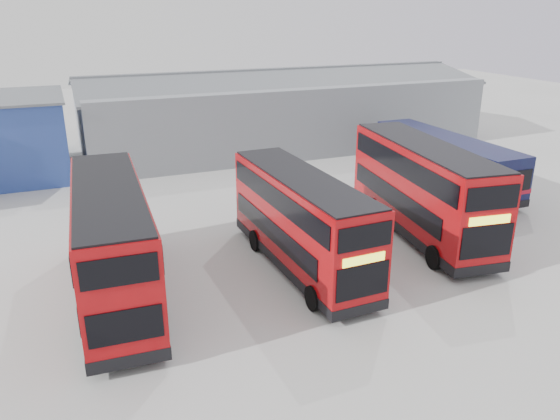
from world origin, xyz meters
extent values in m
plane|color=#A7A7A2|center=(0.00, 0.00, 0.00)|extent=(120.00, 120.00, 0.00)
cube|color=gray|center=(8.00, 20.00, 2.50)|extent=(30.00, 12.00, 5.00)
cube|color=#595E63|center=(8.00, 17.20, 5.25)|extent=(30.50, 6.33, 1.29)
cube|color=#595E63|center=(8.00, 22.80, 5.25)|extent=(30.50, 6.33, 1.29)
cube|color=#A6090D|center=(-7.12, -1.03, 2.30)|extent=(2.92, 10.27, 3.92)
cube|color=black|center=(-7.12, -1.03, 0.53)|extent=(2.96, 10.31, 0.44)
cube|color=black|center=(-5.91, -1.48, 1.84)|extent=(0.47, 8.61, 0.92)
cube|color=black|center=(-8.36, -1.36, 1.84)|extent=(0.47, 8.61, 0.92)
cube|color=black|center=(-5.89, -1.09, 3.48)|extent=(0.52, 9.57, 0.92)
cube|color=black|center=(-8.34, -0.97, 3.48)|extent=(0.52, 9.57, 0.92)
cube|color=black|center=(-6.86, 4.06, 1.74)|extent=(2.18, 0.16, 1.31)
cube|color=black|center=(-6.86, 4.06, 3.48)|extent=(2.18, 0.16, 0.92)
cube|color=yellow|center=(-6.86, 4.07, 2.61)|extent=(1.74, 0.12, 0.34)
cube|color=black|center=(-7.37, -6.13, 1.74)|extent=(2.13, 0.15, 1.06)
cube|color=black|center=(-7.37, -6.13, 3.48)|extent=(2.13, 0.15, 0.87)
cube|color=black|center=(-7.12, -1.03, 4.28)|extent=(2.77, 10.12, 0.10)
cylinder|color=black|center=(-5.78, 2.44, 0.50)|extent=(0.36, 1.02, 1.01)
cylinder|color=black|center=(-8.10, 2.55, 0.50)|extent=(0.36, 1.02, 1.01)
cylinder|color=black|center=(-6.08, -3.65, 0.50)|extent=(0.36, 1.02, 1.01)
cylinder|color=black|center=(-8.40, -3.54, 0.50)|extent=(0.36, 1.02, 1.01)
cube|color=#A6090D|center=(0.29, -1.38, 2.14)|extent=(2.51, 9.53, 3.65)
cube|color=black|center=(0.29, -1.38, 0.50)|extent=(2.54, 9.56, 0.41)
cube|color=black|center=(-0.87, -1.05, 1.71)|extent=(0.26, 8.02, 0.86)
cube|color=black|center=(1.42, -0.99, 1.71)|extent=(0.26, 8.02, 0.86)
cube|color=black|center=(-0.86, -1.41, 3.25)|extent=(0.28, 8.93, 0.86)
cube|color=black|center=(1.43, -1.35, 3.25)|extent=(0.28, 8.93, 0.86)
cube|color=black|center=(0.41, -6.13, 1.62)|extent=(2.03, 0.10, 1.22)
cube|color=black|center=(0.41, -6.13, 3.25)|extent=(2.03, 0.10, 0.86)
cube|color=yellow|center=(0.41, -6.14, 2.44)|extent=(1.62, 0.08, 0.32)
cube|color=black|center=(0.16, 3.37, 1.62)|extent=(1.98, 0.10, 0.99)
cube|color=black|center=(0.16, 3.37, 3.25)|extent=(1.98, 0.10, 0.81)
cube|color=black|center=(0.29, -1.38, 3.99)|extent=(2.37, 9.39, 0.09)
cylinder|color=black|center=(-0.71, -4.70, 0.47)|extent=(0.31, 0.95, 0.94)
cylinder|color=black|center=(1.46, -4.64, 0.47)|extent=(0.31, 0.95, 0.94)
cylinder|color=black|center=(-0.86, 0.98, 0.47)|extent=(0.31, 0.95, 0.94)
cylinder|color=black|center=(1.30, 1.04, 0.47)|extent=(0.31, 0.95, 0.94)
cube|color=#A6090D|center=(7.06, -0.19, 2.35)|extent=(3.83, 10.63, 4.01)
cube|color=black|center=(7.06, -0.19, 0.54)|extent=(3.87, 10.67, 0.45)
cube|color=black|center=(5.87, 0.36, 1.88)|extent=(1.22, 8.74, 0.94)
cube|color=black|center=(8.36, 0.03, 1.88)|extent=(1.22, 8.74, 0.94)
cube|color=black|center=(5.82, -0.03, 3.56)|extent=(1.35, 9.72, 0.94)
cube|color=black|center=(8.31, -0.36, 3.56)|extent=(1.35, 9.72, 0.94)
cube|color=black|center=(6.37, -5.37, 1.78)|extent=(2.21, 0.34, 1.34)
cube|color=black|center=(6.37, -5.37, 3.56)|extent=(2.21, 0.34, 0.94)
cube|color=yellow|center=(6.37, -5.37, 2.67)|extent=(1.77, 0.28, 0.35)
cube|color=black|center=(7.75, 4.98, 1.78)|extent=(2.16, 0.34, 1.09)
cube|color=black|center=(7.75, 4.98, 3.56)|extent=(2.16, 0.34, 0.89)
cube|color=black|center=(7.06, -0.19, 4.37)|extent=(3.66, 10.46, 0.10)
cylinder|color=black|center=(5.41, -3.62, 0.51)|extent=(0.45, 1.06, 1.03)
cylinder|color=black|center=(7.76, -3.93, 0.51)|extent=(0.45, 1.06, 1.03)
cylinder|color=black|center=(6.23, 2.56, 0.51)|extent=(0.45, 1.06, 1.03)
cylinder|color=black|center=(8.59, 2.25, 0.51)|extent=(0.45, 1.06, 1.03)
cube|color=#0C1537|center=(12.94, 5.58, 1.71)|extent=(2.56, 11.22, 2.70)
cube|color=black|center=(12.94, 5.58, 0.54)|extent=(2.60, 11.26, 0.41)
cube|color=#AB0D23|center=(12.94, 5.58, 1.22)|extent=(2.59, 11.25, 0.25)
cube|color=black|center=(14.24, 5.28, 2.14)|extent=(0.06, 9.38, 0.97)
cube|color=black|center=(11.65, 5.28, 2.14)|extent=(0.06, 9.38, 0.97)
cube|color=black|center=(12.95, 11.21, 1.89)|extent=(2.29, 0.05, 1.33)
cube|color=black|center=(12.94, -0.04, 1.89)|extent=(2.24, 0.05, 1.12)
cylinder|color=black|center=(14.17, 9.56, 0.53)|extent=(0.33, 1.06, 1.06)
cylinder|color=black|center=(11.72, 9.56, 0.53)|extent=(0.33, 1.06, 1.06)
cylinder|color=black|center=(14.16, 2.42, 0.53)|extent=(0.33, 1.06, 1.06)
cylinder|color=black|center=(11.72, 2.42, 0.53)|extent=(0.33, 1.06, 1.06)
camera|label=1|loc=(-8.39, -20.21, 10.27)|focal=35.00mm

